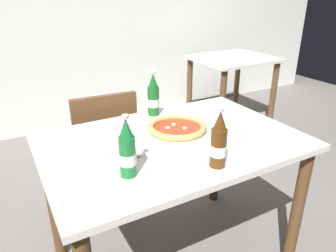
# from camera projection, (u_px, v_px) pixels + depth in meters

# --- Properties ---
(back_wall_tiled) EXTENTS (7.00, 0.10, 2.60)m
(back_wall_tiled) POSITION_uv_depth(u_px,v_px,m) (59.00, 0.00, 3.03)
(back_wall_tiled) COLOR white
(back_wall_tiled) RESTS_ON ground_plane
(dining_table_main) EXTENTS (1.20, 0.80, 0.75)m
(dining_table_main) POSITION_uv_depth(u_px,v_px,m) (173.00, 160.00, 1.53)
(dining_table_main) COLOR silver
(dining_table_main) RESTS_ON ground_plane
(chair_behind_table) EXTENTS (0.42, 0.42, 0.85)m
(chair_behind_table) POSITION_uv_depth(u_px,v_px,m) (104.00, 146.00, 2.01)
(chair_behind_table) COLOR brown
(chair_behind_table) RESTS_ON ground_plane
(dining_table_background) EXTENTS (0.80, 0.70, 0.75)m
(dining_table_background) POSITION_uv_depth(u_px,v_px,m) (232.00, 72.00, 3.33)
(dining_table_background) COLOR silver
(dining_table_background) RESTS_ON ground_plane
(pizza_margherita_near) EXTENTS (0.32, 0.32, 0.04)m
(pizza_margherita_near) POSITION_uv_depth(u_px,v_px,m) (177.00, 128.00, 1.56)
(pizza_margherita_near) COLOR white
(pizza_margherita_near) RESTS_ON dining_table_main
(beer_bottle_left) EXTENTS (0.07, 0.07, 0.25)m
(beer_bottle_left) POSITION_uv_depth(u_px,v_px,m) (127.00, 151.00, 1.16)
(beer_bottle_left) COLOR #196B2D
(beer_bottle_left) RESTS_ON dining_table_main
(beer_bottle_center) EXTENTS (0.07, 0.07, 0.25)m
(beer_bottle_center) POSITION_uv_depth(u_px,v_px,m) (153.00, 97.00, 1.74)
(beer_bottle_center) COLOR #14591E
(beer_bottle_center) RESTS_ON dining_table_main
(beer_bottle_right) EXTENTS (0.07, 0.07, 0.25)m
(beer_bottle_right) POSITION_uv_depth(u_px,v_px,m) (219.00, 143.00, 1.23)
(beer_bottle_right) COLOR #512D0F
(beer_bottle_right) RESTS_ON dining_table_main
(napkin_with_cutlery) EXTENTS (0.18, 0.19, 0.01)m
(napkin_with_cutlery) POSITION_uv_depth(u_px,v_px,m) (123.00, 150.00, 1.38)
(napkin_with_cutlery) COLOR white
(napkin_with_cutlery) RESTS_ON dining_table_main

